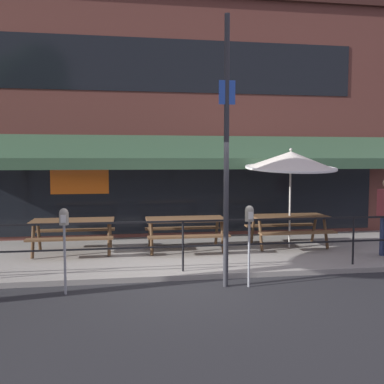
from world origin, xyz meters
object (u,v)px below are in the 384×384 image
picnic_table_centre (186,225)px  picnic_table_right (289,222)px  parking_meter_near (64,225)px  patio_umbrella_right (291,161)px  parking_meter_far (249,221)px  street_sign_pole (226,150)px  picnic_table_left (73,227)px

picnic_table_centre → picnic_table_right: size_ratio=1.00×
picnic_table_right → parking_meter_near: parking_meter_near is taller
patio_umbrella_right → picnic_table_centre: bearing=-179.4°
picnic_table_right → parking_meter_far: (-1.78, -2.70, 0.44)m
picnic_table_right → street_sign_pole: 3.78m
picnic_table_centre → picnic_table_right: same height
parking_meter_far → patio_umbrella_right: bearing=56.0°
patio_umbrella_right → street_sign_pole: bearing=-130.4°
patio_umbrella_right → parking_meter_far: size_ratio=1.68×
patio_umbrella_right → parking_meter_far: bearing=-124.0°
picnic_table_centre → street_sign_pole: size_ratio=0.39×
street_sign_pole → picnic_table_left: bearing=137.7°
parking_meter_far → street_sign_pole: (-0.39, 0.09, 1.22)m
parking_meter_near → picnic_table_right: bearing=28.4°
picnic_table_centre → street_sign_pole: (0.35, -2.52, 1.67)m
patio_umbrella_right → parking_meter_far: patio_umbrella_right is taller
parking_meter_near → street_sign_pole: street_sign_pole is taller
parking_meter_far → street_sign_pole: bearing=167.0°
picnic_table_centre → parking_meter_near: (-2.34, -2.55, 0.44)m
picnic_table_left → patio_umbrella_right: (5.05, -0.07, 1.47)m
picnic_table_left → picnic_table_right: bearing=-0.1°
patio_umbrella_right → parking_meter_near: bearing=-152.1°
picnic_table_left → street_sign_pole: (2.88, -2.62, 1.67)m
picnic_table_centre → picnic_table_right: (2.52, 0.09, 0.00)m
picnic_table_centre → parking_meter_near: size_ratio=1.27×
parking_meter_near → street_sign_pole: (2.70, 0.02, 1.22)m
picnic_table_left → parking_meter_far: bearing=-39.7°
picnic_table_right → parking_meter_far: size_ratio=1.27×
picnic_table_left → street_sign_pole: size_ratio=0.39×
picnic_table_left → patio_umbrella_right: patio_umbrella_right is taller
parking_meter_near → parking_meter_far: size_ratio=1.00×
picnic_table_right → parking_meter_near: 5.55m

